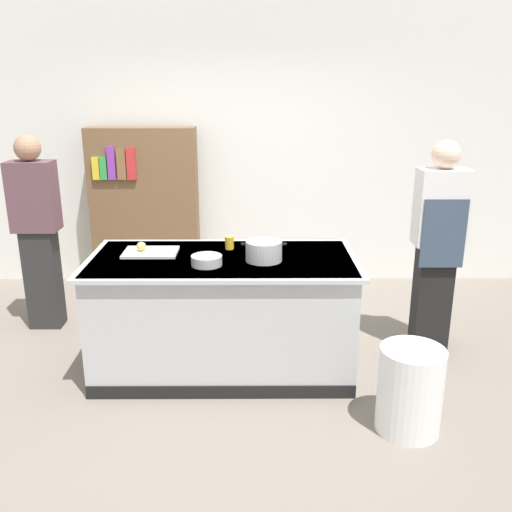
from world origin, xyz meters
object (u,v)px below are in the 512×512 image
Objects in this scene: onion at (141,246)px; stock_pot at (264,251)px; juice_cup at (229,243)px; bookshelf at (145,210)px; person_guest at (37,229)px; person_chef at (437,243)px; trash_bin at (410,390)px; mixing_bowl at (207,260)px.

stock_pot reaches higher than onion.
juice_cup is at bearing 9.98° from onion.
bookshelf is at bearing 99.74° from onion.
person_guest reaches higher than stock_pot.
juice_cup is 0.06× the size of person_chef.
stock_pot is at bearing 60.38° from person_guest.
onion is at bearing -170.02° from juice_cup.
onion is 0.04× the size of person_guest.
bookshelf reaches higher than stock_pot.
juice_cup reaches higher than trash_bin.
trash_bin is at bearing -41.64° from juice_cup.
mixing_bowl is 0.39× the size of trash_bin.
person_guest reaches higher than trash_bin.
juice_cup is at bearing -58.95° from bookshelf.
stock_pot is 1.45m from person_chef.
onion is at bearing -80.26° from bookshelf.
person_chef reaches higher than stock_pot.
stock_pot is 2.14m from person_guest.
onion is 2.16m from trash_bin.
mixing_bowl is at bearing 153.90° from trash_bin.
person_chef is (2.31, 0.23, -0.04)m from onion.
onion is 1.25m from person_guest.
person_guest reaches higher than juice_cup.
stock_pot is 2.23m from bookshelf.
onion is 0.71× the size of juice_cup.
person_chef is (0.48, 1.15, 0.63)m from trash_bin.
mixing_bowl is (0.51, -0.28, -0.02)m from onion.
mixing_bowl is 0.42m from juice_cup.
person_chef is at bearing 16.27° from stock_pot.
bookshelf reaches higher than trash_bin.
person_chef is at bearing 15.85° from mixing_bowl.
person_guest reaches higher than mixing_bowl.
trash_bin is (0.91, -0.75, -0.69)m from stock_pot.
juice_cup is 1.70m from trash_bin.
mixing_bowl is at bearing -110.06° from juice_cup.
person_chef reaches higher than bookshelf.
onion is at bearing 113.32° from person_chef.
stock_pot is 3.29× the size of juice_cup.
person_chef is at bearing 3.92° from juice_cup.
onion is 0.22× the size of stock_pot.
mixing_bowl reaches higher than trash_bin.
trash_bin is 1.40m from person_chef.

